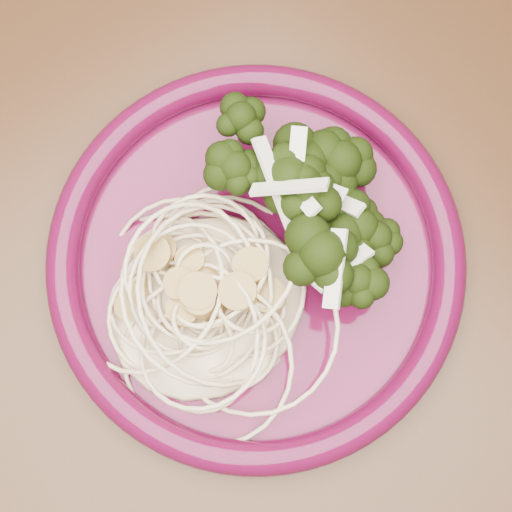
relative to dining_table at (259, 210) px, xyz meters
The scene contains 6 objects.
dining_table is the anchor object (origin of this frame).
dinner_plate 0.13m from the dining_table, 128.75° to the right, with size 0.33×0.33×0.02m.
spaghetti_pile 0.16m from the dining_table, 146.08° to the right, with size 0.14×0.12×0.03m, color beige.
scallop_cluster 0.19m from the dining_table, 146.08° to the right, with size 0.12×0.12×0.04m, color tan, non-canonical shape.
broccoli_pile 0.14m from the dining_table, 72.24° to the right, with size 0.10×0.16×0.06m, color black.
onion_garnish 0.17m from the dining_table, 72.24° to the right, with size 0.07×0.10×0.05m, color beige, non-canonical shape.
Camera 1 is at (-0.10, -0.14, 1.24)m, focal length 50.00 mm.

